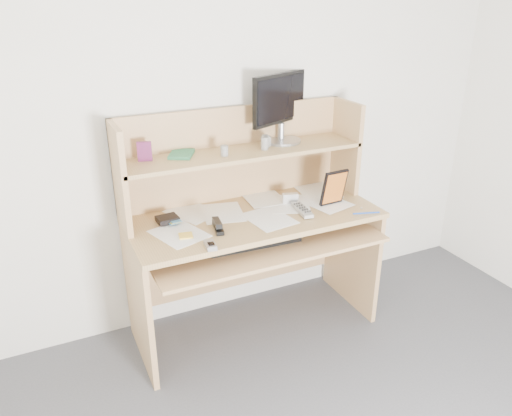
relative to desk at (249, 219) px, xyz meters
name	(u,v)px	position (x,y,z in m)	size (l,w,h in m)	color
back_wall	(231,114)	(0.00, 0.24, 0.56)	(3.60, 0.04, 2.50)	white
desk	(249,219)	(0.00, 0.00, 0.00)	(1.40, 0.70, 1.30)	tan
paper_clutter	(254,214)	(0.00, -0.08, 0.06)	(1.32, 0.54, 0.01)	white
keyboard	(252,240)	(-0.07, -0.20, -0.03)	(0.52, 0.21, 0.04)	black
tv_remote	(302,210)	(0.26, -0.16, 0.07)	(0.06, 0.20, 0.02)	#9E9D99
flip_phone	(210,244)	(-0.36, -0.34, 0.07)	(0.05, 0.09, 0.02)	#A4A4A6
stapler	(218,225)	(-0.25, -0.17, 0.08)	(0.04, 0.15, 0.05)	black
wallet	(167,219)	(-0.47, 0.03, 0.08)	(0.11, 0.09, 0.03)	black
sticky_note_pad	(186,236)	(-0.43, -0.17, 0.06)	(0.07, 0.07, 0.01)	yellow
digital_camera	(290,198)	(0.26, -0.02, 0.09)	(0.09, 0.03, 0.05)	silver
game_case	(334,188)	(0.47, -0.16, 0.17)	(0.15, 0.02, 0.21)	black
blue_pen	(366,213)	(0.57, -0.34, 0.07)	(0.01, 0.01, 0.15)	#163FAA
card_box	(145,151)	(-0.54, 0.12, 0.44)	(0.07, 0.02, 0.10)	maroon
shelf_book	(181,154)	(-0.34, 0.13, 0.39)	(0.12, 0.16, 0.02)	#388C51
chip_stack_a	(224,151)	(-0.13, 0.03, 0.42)	(0.04, 0.04, 0.06)	black
chip_stack_b	(266,141)	(0.14, 0.08, 0.42)	(0.04, 0.04, 0.07)	white
chip_stack_c	(267,141)	(0.16, 0.10, 0.41)	(0.04, 0.04, 0.05)	black
chip_stack_d	(265,143)	(0.12, 0.04, 0.42)	(0.04, 0.04, 0.07)	silver
monitor	(281,106)	(0.28, 0.16, 0.60)	(0.43, 0.25, 0.39)	#999A9E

